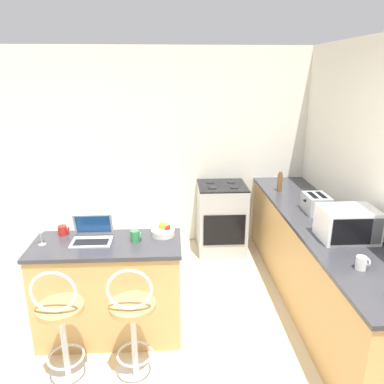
{
  "coord_description": "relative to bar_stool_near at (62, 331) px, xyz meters",
  "views": [
    {
      "loc": [
        0.12,
        -2.24,
        2.28
      ],
      "look_at": [
        0.34,
        1.73,
        1.0
      ],
      "focal_mm": 35.0,
      "sensor_mm": 36.0,
      "label": 1
    }
  ],
  "objects": [
    {
      "name": "wall_back",
      "position": [
        0.7,
        2.57,
        0.83
      ],
      "size": [
        12.0,
        0.06,
        2.6
      ],
      "color": "silver",
      "rests_on": "ground_plane"
    },
    {
      "name": "breakfast_bar",
      "position": [
        0.26,
        0.57,
        -0.02
      ],
      "size": [
        1.26,
        0.56,
        0.9
      ],
      "color": "tan",
      "rests_on": "ground_plane"
    },
    {
      "name": "counter_right",
      "position": [
        2.28,
        0.97,
        -0.02
      ],
      "size": [
        0.68,
        3.17,
        0.9
      ],
      "color": "tan",
      "rests_on": "ground_plane"
    },
    {
      "name": "bar_stool_near",
      "position": [
        0.0,
        0.0,
        0.0
      ],
      "size": [
        0.4,
        0.4,
        1.01
      ],
      "color": "silver",
      "rests_on": "ground_plane"
    },
    {
      "name": "bar_stool_far",
      "position": [
        0.52,
        0.0,
        0.0
      ],
      "size": [
        0.4,
        0.4,
        1.01
      ],
      "color": "silver",
      "rests_on": "ground_plane"
    },
    {
      "name": "laptop",
      "position": [
        0.13,
        0.64,
        0.49
      ],
      "size": [
        0.34,
        0.26,
        0.22
      ],
      "color": "#B7BABF",
      "rests_on": "breakfast_bar"
    },
    {
      "name": "microwave",
      "position": [
        2.31,
        0.54,
        0.57
      ],
      "size": [
        0.47,
        0.35,
        0.28
      ],
      "color": "white",
      "rests_on": "counter_right"
    },
    {
      "name": "toaster",
      "position": [
        2.29,
        1.19,
        0.52
      ],
      "size": [
        0.24,
        0.3,
        0.19
      ],
      "color": "#9EA3A8",
      "rests_on": "counter_right"
    },
    {
      "name": "stove_range",
      "position": [
        1.46,
        2.21,
        -0.02
      ],
      "size": [
        0.61,
        0.61,
        0.91
      ],
      "color": "#9EA3A8",
      "rests_on": "ground_plane"
    },
    {
      "name": "mug_white",
      "position": [
        2.19,
        0.02,
        0.48
      ],
      "size": [
        0.09,
        0.08,
        0.1
      ],
      "color": "white",
      "rests_on": "counter_right"
    },
    {
      "name": "fruit_bowl",
      "position": [
        0.74,
        0.71,
        0.47
      ],
      "size": [
        0.21,
        0.21,
        0.11
      ],
      "color": "silver",
      "rests_on": "breakfast_bar"
    },
    {
      "name": "wine_glass_tall",
      "position": [
        -0.27,
        0.57,
        0.55
      ],
      "size": [
        0.07,
        0.07,
        0.16
      ],
      "color": "silver",
      "rests_on": "breakfast_bar"
    },
    {
      "name": "mug_red",
      "position": [
        -0.15,
        0.76,
        0.47
      ],
      "size": [
        0.09,
        0.08,
        0.09
      ],
      "color": "red",
      "rests_on": "breakfast_bar"
    },
    {
      "name": "pepper_mill",
      "position": [
        2.12,
        1.91,
        0.55
      ],
      "size": [
        0.06,
        0.06,
        0.26
      ],
      "color": "brown",
      "rests_on": "counter_right"
    },
    {
      "name": "mug_green",
      "position": [
        0.5,
        0.58,
        0.48
      ],
      "size": [
        0.09,
        0.08,
        0.1
      ],
      "color": "#338447",
      "rests_on": "breakfast_bar"
    }
  ]
}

